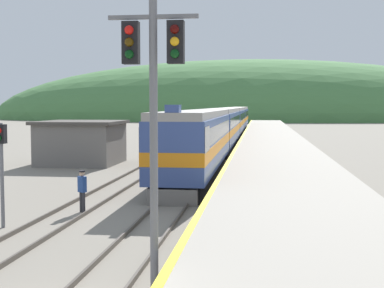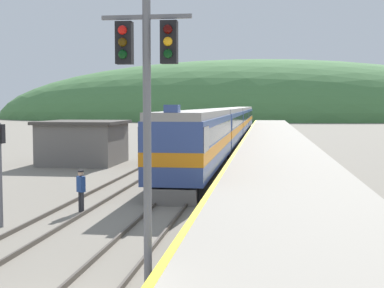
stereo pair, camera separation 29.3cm
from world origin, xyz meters
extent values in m
cube|color=#4C443D|center=(-0.72, 70.00, 0.08)|extent=(0.08, 180.00, 0.16)
cube|color=#4C443D|center=(0.72, 70.00, 0.08)|extent=(0.08, 180.00, 0.16)
cube|color=#4C443D|center=(-4.68, 70.00, 0.08)|extent=(0.08, 180.00, 0.16)
cube|color=#4C443D|center=(-3.24, 70.00, 0.08)|extent=(0.08, 180.00, 0.16)
cube|color=#9E9689|center=(5.28, 50.00, 0.47)|extent=(6.99, 140.00, 0.94)
cube|color=yellow|center=(1.91, 50.00, 0.94)|extent=(0.24, 140.00, 0.01)
ellipsoid|color=#477A42|center=(0.00, 165.51, 0.00)|extent=(171.81, 77.31, 38.37)
cube|color=slate|center=(-9.83, 30.01, 1.55)|extent=(5.67, 5.80, 3.11)
cube|color=#47423D|center=(-9.83, 30.01, 3.23)|extent=(6.17, 6.30, 0.24)
cube|color=black|center=(0.00, 23.15, 0.42)|extent=(2.43, 18.07, 0.85)
cube|color=#334784|center=(0.00, 23.15, 2.34)|extent=(2.96, 19.22, 2.98)
cube|color=orange|center=(0.00, 23.15, 2.10)|extent=(2.99, 19.24, 0.65)
cube|color=black|center=(0.00, 23.15, 2.99)|extent=(2.99, 18.07, 0.89)
cube|color=gray|center=(0.00, 23.15, 4.03)|extent=(2.78, 19.22, 0.40)
cube|color=black|center=(0.00, 14.67, 2.99)|extent=(3.00, 2.20, 1.19)
cube|color=#334784|center=(0.00, 13.99, 4.41)|extent=(0.64, 0.80, 0.36)
cube|color=slate|center=(0.00, 13.74, 0.38)|extent=(2.31, 0.40, 0.77)
cube|color=black|center=(0.00, 44.57, 0.42)|extent=(2.43, 20.52, 0.85)
cube|color=#334784|center=(0.00, 44.57, 2.34)|extent=(2.96, 21.83, 2.98)
cube|color=orange|center=(0.00, 44.57, 2.10)|extent=(2.99, 21.85, 0.65)
cube|color=black|center=(0.00, 44.57, 2.99)|extent=(2.99, 20.52, 0.89)
cube|color=gray|center=(0.00, 44.57, 4.03)|extent=(2.78, 21.83, 0.40)
cube|color=black|center=(0.00, 67.30, 0.42)|extent=(2.43, 20.52, 0.85)
cube|color=#334784|center=(0.00, 67.30, 2.34)|extent=(2.96, 21.83, 2.98)
cube|color=orange|center=(0.00, 67.30, 2.10)|extent=(2.99, 21.85, 0.65)
cube|color=black|center=(0.00, 67.30, 2.99)|extent=(2.99, 20.52, 0.89)
cube|color=gray|center=(0.00, 67.30, 4.03)|extent=(2.78, 21.83, 0.40)
cube|color=black|center=(0.00, 90.03, 0.42)|extent=(2.43, 20.52, 0.85)
cube|color=#334784|center=(0.00, 90.03, 2.34)|extent=(2.96, 21.83, 2.98)
cube|color=orange|center=(0.00, 90.03, 2.10)|extent=(2.99, 21.85, 0.65)
cube|color=black|center=(0.00, 90.03, 2.99)|extent=(2.99, 20.52, 0.89)
cube|color=gray|center=(0.00, 90.03, 4.03)|extent=(2.78, 21.83, 0.40)
cylinder|color=slate|center=(1.35, 2.79, 3.79)|extent=(0.20, 0.20, 7.58)
cube|color=slate|center=(1.35, 2.79, 6.68)|extent=(2.20, 0.10, 0.10)
cube|color=black|center=(0.80, 2.79, 6.07)|extent=(0.40, 0.28, 1.02)
sphere|color=red|center=(0.80, 2.62, 6.35)|extent=(0.22, 0.22, 0.22)
sphere|color=#412C05|center=(0.80, 2.62, 6.07)|extent=(0.22, 0.22, 0.22)
sphere|color=black|center=(0.80, 2.62, 5.78)|extent=(0.22, 0.22, 0.22)
cube|color=black|center=(1.90, 2.79, 6.07)|extent=(0.40, 0.28, 1.02)
sphere|color=#3C0504|center=(1.90, 2.62, 6.35)|extent=(0.22, 0.22, 0.22)
sphere|color=orange|center=(1.90, 2.62, 6.07)|extent=(0.22, 0.22, 0.22)
sphere|color=black|center=(1.90, 2.62, 5.78)|extent=(0.22, 0.22, 0.22)
cylinder|color=slate|center=(-5.57, 8.67, 1.96)|extent=(0.14, 0.14, 3.91)
cube|color=black|center=(-5.57, 8.67, 3.51)|extent=(0.36, 0.28, 0.71)
cylinder|color=#2D2D33|center=(-3.63, 11.83, 0.44)|extent=(0.14, 0.14, 0.87)
cylinder|color=#2D2D33|center=(-3.49, 11.73, 0.44)|extent=(0.14, 0.14, 0.87)
cube|color=navy|center=(-3.56, 11.78, 1.21)|extent=(0.42, 0.39, 0.67)
sphere|color=tan|center=(-3.56, 11.78, 1.66)|extent=(0.24, 0.24, 0.24)
cylinder|color=black|center=(-3.56, 11.78, 1.77)|extent=(0.25, 0.25, 0.07)
camera|label=1|loc=(3.92, -9.96, 4.57)|focal=50.00mm
camera|label=2|loc=(4.21, -9.92, 4.57)|focal=50.00mm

